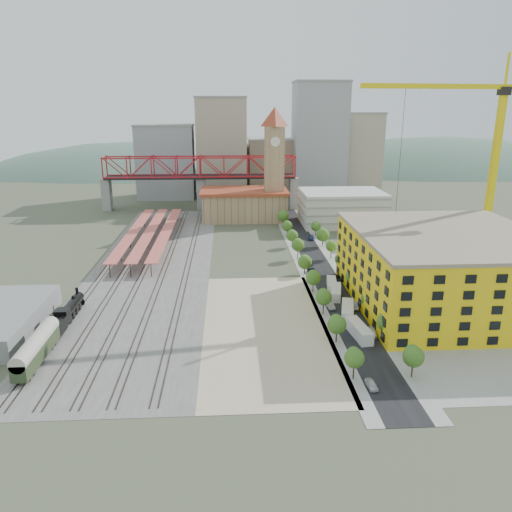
{
  "coord_description": "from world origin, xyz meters",
  "views": [
    {
      "loc": [
        -12.07,
        -135.48,
        48.52
      ],
      "look_at": [
        -4.86,
        -8.49,
        10.0
      ],
      "focal_mm": 35.0,
      "sensor_mm": 36.0,
      "label": 1
    }
  ],
  "objects": [
    {
      "name": "site_trailer_c",
      "position": [
        16.0,
        -13.89,
        1.28
      ],
      "size": [
        4.5,
        9.66,
        2.56
      ],
      "primitive_type": "cube",
      "rotation": [
        0.0,
        0.0,
        -0.23
      ],
      "color": "silver",
      "rests_on": "ground"
    },
    {
      "name": "sidewalk_east",
      "position": [
        21.5,
        15.0,
        0.02
      ],
      "size": [
        3.0,
        170.0,
        0.04
      ],
      "primitive_type": "cube",
      "color": "gray",
      "rests_on": "ground"
    },
    {
      "name": "site_trailer_b",
      "position": [
        16.0,
        -26.76,
        1.41
      ],
      "size": [
        5.05,
        10.66,
        2.82
      ],
      "primitive_type": "cube",
      "rotation": [
        0.0,
        0.0,
        -0.24
      ],
      "color": "silver",
      "rests_on": "ground"
    },
    {
      "name": "sidewalk_west",
      "position": [
        10.5,
        15.0,
        0.02
      ],
      "size": [
        3.0,
        170.0,
        0.04
      ],
      "primitive_type": "cube",
      "color": "gray",
      "rests_on": "ground"
    },
    {
      "name": "site_trailer_a",
      "position": [
        16.0,
        -37.56,
        1.41
      ],
      "size": [
        3.99,
        10.55,
        2.81
      ],
      "primitive_type": "cube",
      "rotation": [
        0.0,
        0.0,
        0.13
      ],
      "color": "silver",
      "rests_on": "ground"
    },
    {
      "name": "truss_bridge",
      "position": [
        -25.0,
        105.0,
        18.86
      ],
      "size": [
        94.0,
        9.6,
        25.6
      ],
      "color": "gray",
      "rests_on": "ground"
    },
    {
      "name": "car_4",
      "position": [
        19.0,
        -37.37,
        0.78
      ],
      "size": [
        2.52,
        4.78,
        1.55
      ],
      "primitive_type": "imported",
      "rotation": [
        0.0,
        0.0,
        -0.16
      ],
      "color": "white",
      "rests_on": "ground"
    },
    {
      "name": "station_hall",
      "position": [
        -5.0,
        82.0,
        6.67
      ],
      "size": [
        38.0,
        24.0,
        13.1
      ],
      "color": "tan",
      "rests_on": "ground"
    },
    {
      "name": "ballast_strip",
      "position": [
        -36.0,
        17.5,
        0.03
      ],
      "size": [
        36.0,
        165.0,
        0.06
      ],
      "primitive_type": "cube",
      "color": "#605E59",
      "rests_on": "ground"
    },
    {
      "name": "platform_canopies",
      "position": [
        -41.0,
        45.0,
        3.99
      ],
      "size": [
        16.0,
        80.0,
        4.12
      ],
      "color": "#D46851",
      "rests_on": "ground"
    },
    {
      "name": "skyline",
      "position": [
        7.47,
        142.31,
        22.81
      ],
      "size": [
        133.0,
        46.0,
        60.0
      ],
      "color": "#9EA0A3",
      "rests_on": "ground"
    },
    {
      "name": "rail_tracks",
      "position": [
        -37.8,
        17.5,
        0.15
      ],
      "size": [
        26.56,
        160.0,
        0.18
      ],
      "color": "#382B23",
      "rests_on": "ground"
    },
    {
      "name": "construction_building",
      "position": [
        42.0,
        -20.0,
        9.41
      ],
      "size": [
        44.6,
        50.6,
        18.8
      ],
      "color": "yellow",
      "rests_on": "ground"
    },
    {
      "name": "distant_hills",
      "position": [
        45.28,
        260.0,
        -79.54
      ],
      "size": [
        647.0,
        264.0,
        227.0
      ],
      "color": "#4C6B59",
      "rests_on": "ground"
    },
    {
      "name": "locomotive",
      "position": [
        -50.0,
        -25.6,
        2.07
      ],
      "size": [
        2.88,
        22.25,
        5.56
      ],
      "color": "black",
      "rests_on": "ground"
    },
    {
      "name": "car_7",
      "position": [
        19.0,
        44.44,
        0.7
      ],
      "size": [
        2.71,
        5.1,
        1.41
      ],
      "primitive_type": "imported",
      "rotation": [
        0.0,
        0.0,
        -0.16
      ],
      "color": "navy",
      "rests_on": "ground"
    },
    {
      "name": "construction_pad",
      "position": [
        45.0,
        -20.0,
        0.03
      ],
      "size": [
        50.0,
        90.0,
        0.06
      ],
      "primitive_type": "cube",
      "color": "gray",
      "rests_on": "ground"
    },
    {
      "name": "clock_tower",
      "position": [
        8.0,
        79.99,
        28.7
      ],
      "size": [
        12.0,
        12.0,
        52.0
      ],
      "color": "tan",
      "rests_on": "ground"
    },
    {
      "name": "street_trees",
      "position": [
        16.0,
        5.0,
        0.0
      ],
      "size": [
        15.4,
        124.4,
        8.0
      ],
      "color": "#36671F",
      "rests_on": "ground"
    },
    {
      "name": "car_6",
      "position": [
        19.0,
        -1.7,
        0.76
      ],
      "size": [
        2.89,
        5.62,
        1.52
      ],
      "primitive_type": "imported",
      "rotation": [
        0.0,
        0.0,
        0.07
      ],
      "color": "black",
      "rests_on": "ground"
    },
    {
      "name": "site_trailer_d",
      "position": [
        16.0,
        -8.33,
        1.27
      ],
      "size": [
        3.81,
        9.55,
        2.54
      ],
      "primitive_type": "cube",
      "rotation": [
        0.0,
        0.0,
        -0.15
      ],
      "color": "silver",
      "rests_on": "ground"
    },
    {
      "name": "tower_crane",
      "position": [
        62.61,
        8.17,
        38.65
      ],
      "size": [
        58.34,
        10.52,
        62.63
      ],
      "color": "yellow",
      "rests_on": "ground"
    },
    {
      "name": "ground",
      "position": [
        0.0,
        0.0,
        0.0
      ],
      "size": [
        400.0,
        400.0,
        0.0
      ],
      "primitive_type": "plane",
      "color": "#474C38",
      "rests_on": "ground"
    },
    {
      "name": "car_3",
      "position": [
        13.0,
        14.28,
        0.71
      ],
      "size": [
        2.69,
        5.12,
        1.42
      ],
      "primitive_type": "imported",
      "rotation": [
        0.0,
        0.0,
        0.15
      ],
      "color": "navy",
      "rests_on": "ground"
    },
    {
      "name": "dirt_lot",
      "position": [
        -4.0,
        -31.5,
        0.03
      ],
      "size": [
        28.0,
        67.0,
        0.06
      ],
      "primitive_type": "cube",
      "color": "tan",
      "rests_on": "ground"
    },
    {
      "name": "street_asphalt",
      "position": [
        16.0,
        15.0,
        0.03
      ],
      "size": [
        12.0,
        170.0,
        0.06
      ],
      "primitive_type": "cube",
      "color": "black",
      "rests_on": "ground"
    },
    {
      "name": "coach",
      "position": [
        -50.0,
        -45.24,
        3.1
      ],
      "size": [
        3.19,
        18.54,
        5.82
      ],
      "color": "#29361D",
      "rests_on": "ground"
    },
    {
      "name": "car_1",
      "position": [
        13.0,
        -21.52,
        0.7
      ],
      "size": [
        1.92,
        4.37,
        1.4
      ],
      "primitive_type": "imported",
      "rotation": [
        0.0,
        0.0,
        0.11
      ],
      "color": "gray",
      "rests_on": "ground"
    },
    {
      "name": "car_2",
      "position": [
        13.0,
        5.53,
        0.68
      ],
      "size": [
        2.96,
        5.15,
        1.35
      ],
      "primitive_type": "imported",
      "rotation": [
        0.0,
        0.0,
        0.15
      ],
      "color": "black",
      "rests_on": "ground"
    },
    {
      "name": "car_0",
      "position": [
        13.0,
        -58.25,
        0.67
      ],
      "size": [
        1.84,
        4.01,
        1.33
      ],
      "primitive_type": "imported",
      "rotation": [
        0.0,
        0.0,
        0.07
      ],
      "color": "silver",
      "rests_on": "ground"
    },
    {
      "name": "parking_garage",
      "position": [
        36.0,
        70.0,
        7.0
      ],
      "size": [
        34.0,
        26.0,
        14.0
      ],
      "primitive_type": "cube",
      "color": "silver",
      "rests_on": "ground"
    },
    {
      "name": "car_5",
      "position": [
        19.0,
        -21.94,
        0.72
      ],
      "size": [
        2.06,
        4.51,
        1.43
      ],
      "primitive_type": "imported",
      "rotation": [
        0.0,
        0.0,
        -0.13
      ],
      "color": "#A2A1A6",
      "rests_on": "ground"
    }
  ]
}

